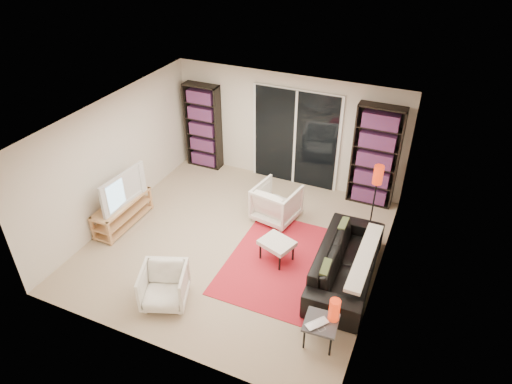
# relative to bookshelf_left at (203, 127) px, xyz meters

# --- Properties ---
(floor) EXTENTS (5.00, 5.00, 0.00)m
(floor) POSITION_rel_bookshelf_left_xyz_m (1.95, -2.33, -0.98)
(floor) COLOR tan
(floor) RESTS_ON ground
(wall_back) EXTENTS (5.00, 0.02, 2.40)m
(wall_back) POSITION_rel_bookshelf_left_xyz_m (1.95, 0.17, 0.22)
(wall_back) COLOR silver
(wall_back) RESTS_ON ground
(wall_front) EXTENTS (5.00, 0.02, 2.40)m
(wall_front) POSITION_rel_bookshelf_left_xyz_m (1.95, -4.83, 0.22)
(wall_front) COLOR silver
(wall_front) RESTS_ON ground
(wall_left) EXTENTS (0.02, 5.00, 2.40)m
(wall_left) POSITION_rel_bookshelf_left_xyz_m (-0.55, -2.33, 0.22)
(wall_left) COLOR silver
(wall_left) RESTS_ON ground
(wall_right) EXTENTS (0.02, 5.00, 2.40)m
(wall_right) POSITION_rel_bookshelf_left_xyz_m (4.45, -2.33, 0.22)
(wall_right) COLOR silver
(wall_right) RESTS_ON ground
(ceiling) EXTENTS (5.00, 5.00, 0.02)m
(ceiling) POSITION_rel_bookshelf_left_xyz_m (1.95, -2.33, 1.42)
(ceiling) COLOR white
(ceiling) RESTS_ON wall_back
(sliding_door) EXTENTS (1.92, 0.08, 2.16)m
(sliding_door) POSITION_rel_bookshelf_left_xyz_m (2.15, 0.13, 0.07)
(sliding_door) COLOR white
(sliding_door) RESTS_ON ground
(bookshelf_left) EXTENTS (0.80, 0.30, 1.95)m
(bookshelf_left) POSITION_rel_bookshelf_left_xyz_m (0.00, 0.00, 0.00)
(bookshelf_left) COLOR black
(bookshelf_left) RESTS_ON ground
(bookshelf_right) EXTENTS (0.90, 0.30, 2.10)m
(bookshelf_right) POSITION_rel_bookshelf_left_xyz_m (3.85, -0.00, 0.07)
(bookshelf_right) COLOR black
(bookshelf_right) RESTS_ON ground
(tv_stand) EXTENTS (0.43, 1.34, 0.50)m
(tv_stand) POSITION_rel_bookshelf_left_xyz_m (-0.29, -2.67, -0.71)
(tv_stand) COLOR tan
(tv_stand) RESTS_ON floor
(tv) EXTENTS (0.23, 1.13, 0.64)m
(tv) POSITION_rel_bookshelf_left_xyz_m (-0.27, -2.67, -0.15)
(tv) COLOR black
(tv) RESTS_ON tv_stand
(rug) EXTENTS (1.82, 2.46, 0.01)m
(rug) POSITION_rel_bookshelf_left_xyz_m (2.90, -2.48, -0.97)
(rug) COLOR red
(rug) RESTS_ON floor
(sofa) EXTENTS (0.96, 2.28, 0.66)m
(sofa) POSITION_rel_bookshelf_left_xyz_m (3.98, -2.42, -0.65)
(sofa) COLOR black
(sofa) RESTS_ON floor
(armchair_back) EXTENTS (0.90, 0.92, 0.73)m
(armchair_back) POSITION_rel_bookshelf_left_xyz_m (2.32, -1.33, -0.61)
(armchair_back) COLOR white
(armchair_back) RESTS_ON floor
(armchair_front) EXTENTS (0.88, 0.90, 0.63)m
(armchair_front) POSITION_rel_bookshelf_left_xyz_m (1.56, -4.06, -0.66)
(armchair_front) COLOR white
(armchair_front) RESTS_ON floor
(ottoman) EXTENTS (0.66, 0.60, 0.40)m
(ottoman) POSITION_rel_bookshelf_left_xyz_m (2.77, -2.45, -0.63)
(ottoman) COLOR white
(ottoman) RESTS_ON floor
(side_table) EXTENTS (0.49, 0.49, 0.40)m
(side_table) POSITION_rel_bookshelf_left_xyz_m (3.98, -3.83, -0.62)
(side_table) COLOR #3F3F43
(side_table) RESTS_ON floor
(laptop) EXTENTS (0.37, 0.38, 0.03)m
(laptop) POSITION_rel_bookshelf_left_xyz_m (3.97, -3.93, -0.56)
(laptop) COLOR silver
(laptop) RESTS_ON side_table
(table_lamp) EXTENTS (0.15, 0.15, 0.34)m
(table_lamp) POSITION_rel_bookshelf_left_xyz_m (4.11, -3.71, -0.40)
(table_lamp) COLOR red
(table_lamp) RESTS_ON side_table
(floor_lamp) EXTENTS (0.20, 0.20, 1.31)m
(floor_lamp) POSITION_rel_bookshelf_left_xyz_m (4.06, -0.82, 0.02)
(floor_lamp) COLOR black
(floor_lamp) RESTS_ON floor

